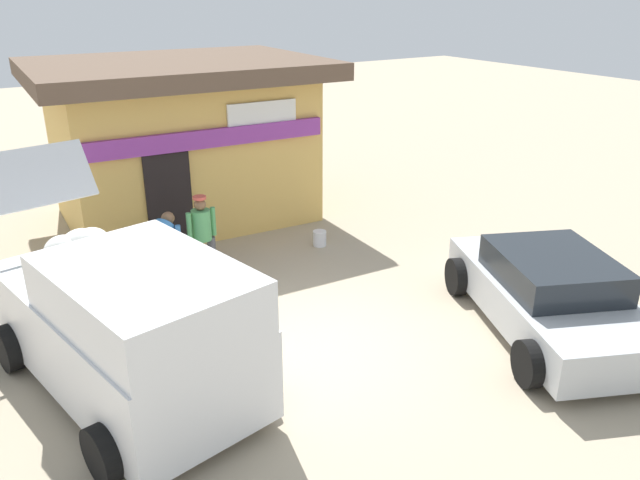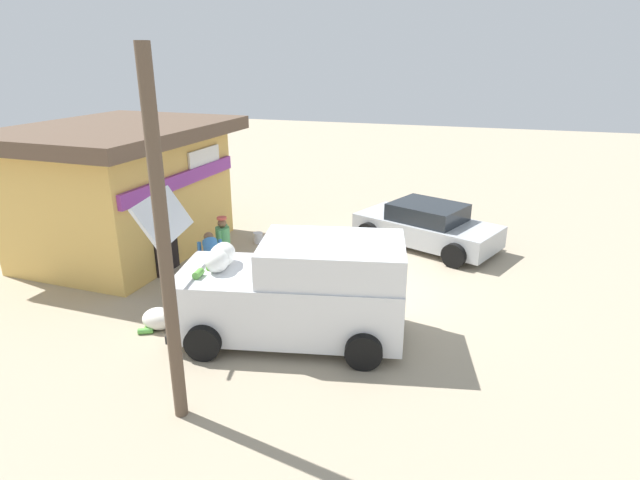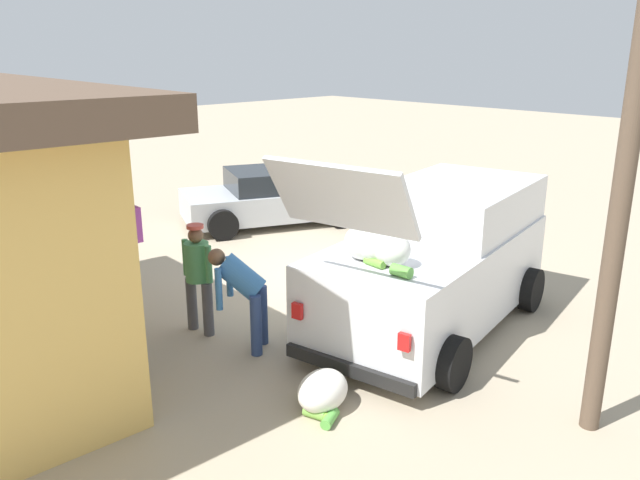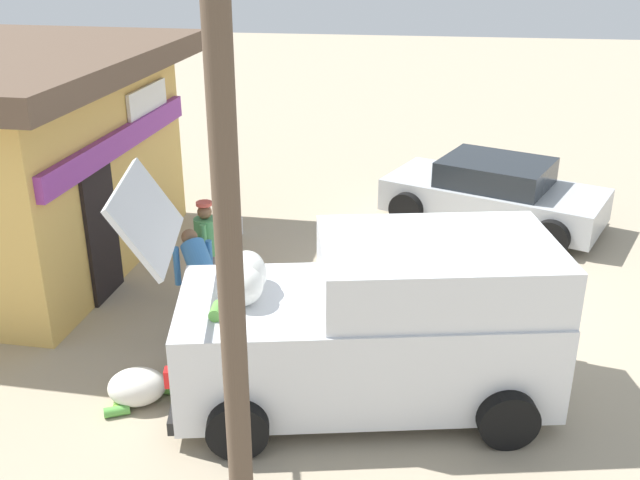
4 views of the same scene
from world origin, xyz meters
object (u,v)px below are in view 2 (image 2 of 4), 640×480
storefront_bar (123,187)px  unloaded_banana_pile (159,319)px  customer_bending (212,259)px  paint_bucket (258,238)px  parked_sedan (427,226)px  delivery_van (298,290)px  vendor_standing (223,244)px

storefront_bar → unloaded_banana_pile: 5.17m
customer_bending → unloaded_banana_pile: customer_bending is taller
paint_bucket → parked_sedan: bearing=-75.9°
storefront_bar → paint_bucket: bearing=-62.9°
storefront_bar → delivery_van: size_ratio=1.25×
delivery_van → vendor_standing: size_ratio=3.16×
storefront_bar → vendor_standing: (-0.99, -3.44, -0.92)m
storefront_bar → vendor_standing: storefront_bar is taller
parked_sedan → unloaded_banana_pile: parked_sedan is taller
delivery_van → parked_sedan: 6.21m
unloaded_banana_pile → parked_sedan: bearing=-35.6°
delivery_van → parked_sedan: delivery_van is taller
parked_sedan → paint_bucket: parked_sedan is taller
vendor_standing → unloaded_banana_pile: vendor_standing is taller
storefront_bar → customer_bending: bearing=-117.0°
storefront_bar → paint_bucket: 3.95m
vendor_standing → paint_bucket: size_ratio=5.08×
storefront_bar → paint_bucket: size_ratio=20.03×
unloaded_banana_pile → customer_bending: bearing=-8.9°
delivery_van → unloaded_banana_pile: 2.94m
customer_bending → unloaded_banana_pile: size_ratio=1.60×
delivery_van → paint_bucket: delivery_van is taller
vendor_standing → paint_bucket: vendor_standing is taller
storefront_bar → vendor_standing: bearing=-106.0°
parked_sedan → vendor_standing: size_ratio=2.75×
vendor_standing → customer_bending: (-0.84, -0.15, -0.05)m
parked_sedan → customer_bending: size_ratio=3.14×
storefront_bar → customer_bending: storefront_bar is taller
customer_bending → paint_bucket: size_ratio=4.44×
vendor_standing → customer_bending: 0.86m
customer_bending → unloaded_banana_pile: bearing=171.1°
storefront_bar → parked_sedan: storefront_bar is taller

